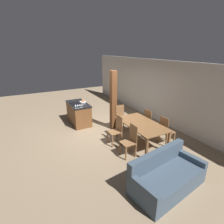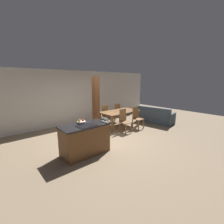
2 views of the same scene
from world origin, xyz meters
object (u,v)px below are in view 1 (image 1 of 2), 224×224
at_px(fruit_bowl, 83,102).
at_px(dining_chair_near_right, 130,140).
at_px(dining_chair_far_left, 150,122).
at_px(kitchen_island, 79,113).
at_px(wine_glass_end, 82,105).
at_px(wine_glass_near, 76,106).
at_px(dining_table, 141,126).
at_px(dining_chair_near_left, 117,130).
at_px(timber_post, 113,101).
at_px(dining_chair_head_end, 121,117).
at_px(wine_glass_middle, 78,105).
at_px(wine_glass_far, 80,105).
at_px(couch, 167,177).
at_px(dining_chair_far_right, 166,130).

height_order(fruit_bowl, dining_chair_near_right, fruit_bowl).
xyz_separation_m(dining_chair_near_right, dining_chair_far_left, (-0.84, 1.45, 0.00)).
xyz_separation_m(kitchen_island, wine_glass_end, (0.64, -0.04, 0.58)).
height_order(wine_glass_near, dining_table, wine_glass_near).
bearing_deg(dining_chair_near_right, dining_chair_far_left, 119.94).
bearing_deg(dining_chair_near_left, timber_post, 156.53).
xyz_separation_m(dining_chair_near_right, dining_chair_head_end, (-1.73, 0.73, 0.00)).
distance_m(wine_glass_middle, dining_chair_near_right, 2.69).
relative_size(wine_glass_end, dining_table, 0.09).
distance_m(wine_glass_near, dining_chair_near_left, 1.97).
distance_m(wine_glass_near, dining_chair_near_right, 2.71).
bearing_deg(dining_chair_near_right, dining_table, 119.94).
xyz_separation_m(dining_chair_near_left, dining_chair_far_left, (0.00, 1.45, 0.00)).
bearing_deg(dining_chair_far_left, wine_glass_far, 52.38).
distance_m(wine_glass_near, couch, 4.21).
distance_m(dining_chair_near_left, dining_chair_far_left, 1.45).
xyz_separation_m(dining_chair_far_left, dining_chair_far_right, (0.84, 0.00, 0.00)).
relative_size(wine_glass_far, dining_chair_far_left, 0.16).
bearing_deg(fruit_bowl, dining_table, 22.21).
bearing_deg(kitchen_island, dining_chair_head_end, 42.90).
distance_m(dining_chair_far_right, timber_post, 2.29).
distance_m(wine_glass_far, dining_chair_far_left, 2.79).
xyz_separation_m(wine_glass_far, couch, (4.04, 0.73, -0.76)).
height_order(wine_glass_near, dining_chair_head_end, wine_glass_near).
distance_m(wine_glass_far, dining_chair_far_right, 3.36).
bearing_deg(dining_chair_near_right, timber_post, 166.01).
bearing_deg(dining_chair_far_left, dining_chair_head_end, 39.14).
bearing_deg(fruit_bowl, wine_glass_middle, -34.02).
distance_m(kitchen_island, wine_glass_middle, 0.89).
bearing_deg(dining_chair_near_left, wine_glass_end, -159.26).
bearing_deg(wine_glass_end, fruit_bowl, 158.13).
relative_size(dining_chair_head_end, couch, 0.52).
height_order(wine_glass_middle, timber_post, timber_post).
distance_m(fruit_bowl, couch, 4.73).
bearing_deg(dining_chair_far_right, dining_chair_far_left, 0.00).
bearing_deg(dining_chair_far_left, wine_glass_middle, 53.45).
height_order(wine_glass_middle, dining_table, wine_glass_middle).
distance_m(wine_glass_near, dining_table, 2.67).
xyz_separation_m(wine_glass_middle, dining_table, (2.09, 1.53, -0.38)).
bearing_deg(wine_glass_end, dining_chair_far_left, 51.27).
height_order(fruit_bowl, wine_glass_near, wine_glass_near).
bearing_deg(wine_glass_middle, dining_chair_near_left, 25.67).
relative_size(dining_table, dining_chair_far_right, 1.85).
relative_size(wine_glass_far, dining_chair_far_right, 0.16).
bearing_deg(dining_chair_head_end, dining_chair_far_left, -50.86).
bearing_deg(dining_chair_head_end, dining_chair_near_left, -129.14).
height_order(fruit_bowl, dining_table, fruit_bowl).
distance_m(dining_chair_near_right, dining_chair_far_right, 1.45).
bearing_deg(dining_chair_head_end, timber_post, 135.28).
bearing_deg(dining_chair_near_right, fruit_bowl, -173.04).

